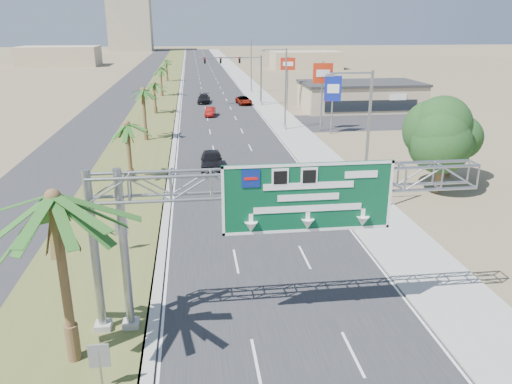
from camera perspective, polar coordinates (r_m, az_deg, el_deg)
The scene contains 30 objects.
road at distance 120.34m, azimuth -5.46°, elevation 12.51°, with size 12.00×300.00×0.02m, color #28282B.
sidewalk_right at distance 120.93m, azimuth -1.33°, elevation 12.64°, with size 4.00×300.00×0.10m, color #9E9B93.
median_grass at distance 120.40m, azimuth -10.33°, elevation 12.33°, with size 7.00×300.00×0.12m, color #565D29.
opposing_road at distance 120.95m, azimuth -13.71°, elevation 12.11°, with size 8.00×300.00×0.02m, color #28282B.
sign_gantry at distance 20.89m, azimuth 1.54°, elevation -0.32°, with size 16.75×1.24×7.50m.
palm_near at distance 19.23m, azimuth -22.19°, elevation -0.70°, with size 5.70×5.70×8.35m.
palm_row_b at distance 42.67m, azimuth -14.54°, elevation 7.36°, with size 3.99×3.99×5.95m.
palm_row_c at distance 58.27m, azimuth -12.81°, elevation 11.17°, with size 3.99×3.99×6.75m.
palm_row_d at distance 76.24m, azimuth -11.58°, elevation 11.99°, with size 3.99×3.99×5.45m.
palm_row_e at distance 95.05m, azimuth -10.86°, elevation 13.71°, with size 3.99×3.99×6.15m.
palm_row_f at distance 119.98m, azimuth -10.21°, elevation 14.54°, with size 3.99×3.99×5.75m.
streetlight_near at distance 34.57m, azimuth 12.25°, elevation 4.62°, with size 3.27×0.44×10.00m.
streetlight_mid at distance 63.16m, azimuth 3.22°, elevation 11.26°, with size 3.27×0.44×10.00m.
streetlight_far at distance 98.59m, azimuth -0.67°, elevation 13.97°, with size 3.27×0.44×10.00m.
signal_mast at distance 82.47m, azimuth -0.84°, elevation 13.15°, with size 10.28×0.71×8.00m.
store_building at distance 80.71m, azimuth 11.83°, elevation 10.60°, with size 18.00×10.00×4.00m, color tan.
oak_near at distance 41.25m, azimuth 20.60°, elevation 5.86°, with size 4.50×4.50×6.80m.
oak_far at distance 46.24m, azimuth 21.57°, elevation 6.13°, with size 3.50×3.50×5.60m.
median_signback_a at distance 19.66m, azimuth -17.47°, elevation -17.79°, with size 0.75×0.08×2.08m.
median_signback_b at distance 30.17m, azimuth -15.12°, elevation -4.21°, with size 0.75×0.08×2.08m.
tower_distant at distance 261.11m, azimuth -14.28°, elevation 19.21°, with size 20.00×16.00×35.00m, color tan.
building_distant_left at distance 174.71m, azimuth -21.55°, elevation 14.24°, with size 24.00×14.00×6.00m, color tan.
building_distant_right at distance 153.77m, azimuth 5.69°, elevation 14.77°, with size 20.00×12.00×5.00m, color tan.
car_left_lane at distance 46.53m, azimuth -5.11°, elevation 3.66°, with size 1.97×4.90×1.67m, color black.
car_mid_lane at distance 73.87m, azimuth -5.26°, elevation 9.12°, with size 1.34×3.86×1.27m, color maroon.
car_right_lane at distance 84.56m, azimuth -1.41°, elevation 10.42°, with size 2.17×4.70×1.31m, color gray.
car_far at distance 86.43m, azimuth -6.00°, elevation 10.55°, with size 2.02×4.97×1.44m, color black.
pole_sign_red_near at distance 62.75m, azimuth 7.63°, elevation 12.89°, with size 2.41×0.46×8.52m.
pole_sign_blue at distance 61.47m, azimuth 8.77°, elevation 11.37°, with size 2.02×0.71×7.18m.
pole_sign_red_far at distance 77.83m, azimuth 3.65°, elevation 13.95°, with size 2.21×0.82×8.16m.
Camera 1 is at (-4.14, -9.58, 12.87)m, focal length 35.00 mm.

